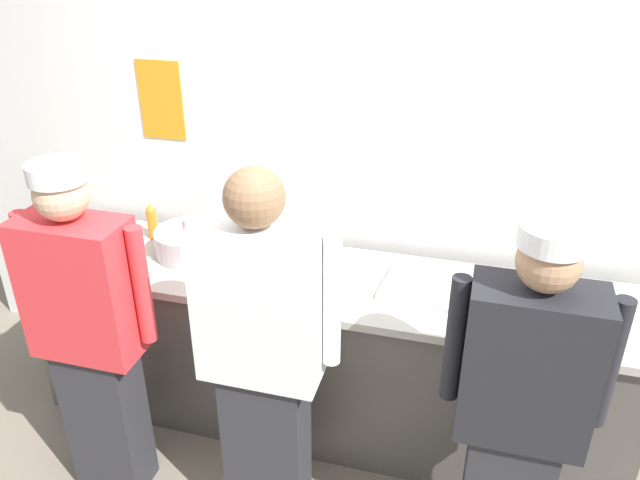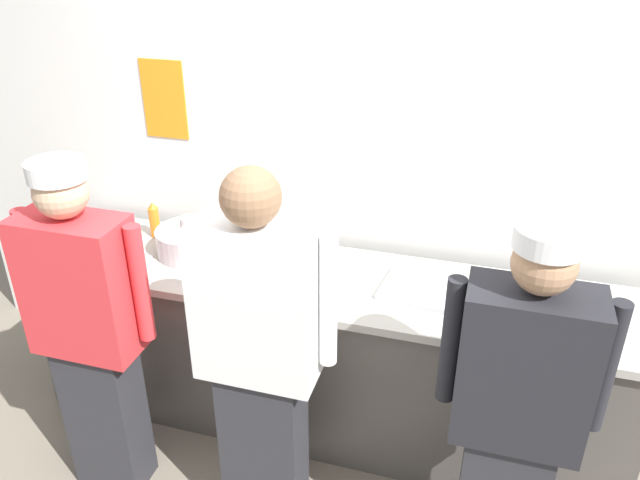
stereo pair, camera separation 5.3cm
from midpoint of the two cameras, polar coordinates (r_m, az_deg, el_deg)
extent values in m
plane|color=slate|center=(3.37, -1.16, -19.88)|extent=(9.00, 9.00, 0.00)
cube|color=silver|center=(3.28, 3.07, 8.13)|extent=(4.82, 0.10, 2.80)
cube|color=orange|center=(3.54, -13.64, 12.38)|extent=(0.25, 0.01, 0.42)
cube|color=#56514C|center=(3.34, 0.68, -10.44)|extent=(3.01, 0.63, 0.86)
cube|color=#B7B2A8|center=(3.08, 0.72, -3.78)|extent=(3.07, 0.68, 0.04)
cube|color=#2D2D33|center=(3.21, -18.46, -14.85)|extent=(0.33, 0.20, 0.79)
cube|color=red|center=(2.80, -20.58, -3.94)|extent=(0.46, 0.24, 0.63)
cylinder|color=red|center=(2.97, -24.39, -2.16)|extent=(0.07, 0.07, 0.53)
cylinder|color=red|center=(2.67, -15.58, -3.90)|extent=(0.07, 0.07, 0.53)
sphere|color=tan|center=(2.62, -22.09, 4.08)|extent=(0.21, 0.21, 0.21)
cylinder|color=white|center=(2.59, -22.44, 5.93)|extent=(0.23, 0.23, 0.08)
cube|color=#2D2D33|center=(2.89, -4.56, -18.21)|extent=(0.35, 0.20, 0.83)
cube|color=white|center=(2.42, -5.21, -5.79)|extent=(0.48, 0.24, 0.66)
cylinder|color=white|center=(2.54, -10.75, -3.64)|extent=(0.07, 0.07, 0.56)
cylinder|color=white|center=(2.36, 1.41, -5.69)|extent=(0.07, 0.07, 0.56)
sphere|color=#8C6647|center=(2.21, -5.69, 3.94)|extent=(0.22, 0.22, 0.22)
cube|color=#232328|center=(2.34, 18.82, -11.00)|extent=(0.45, 0.24, 0.61)
cylinder|color=#232328|center=(2.34, 12.51, -9.01)|extent=(0.07, 0.07, 0.52)
cylinder|color=#232328|center=(2.39, 25.26, -10.50)|extent=(0.07, 0.07, 0.52)
sphere|color=tan|center=(2.11, 20.50, -2.02)|extent=(0.21, 0.21, 0.21)
cylinder|color=white|center=(2.07, 20.90, 0.14)|extent=(0.22, 0.22, 0.07)
cylinder|color=white|center=(3.02, -2.42, -3.87)|extent=(0.20, 0.20, 0.01)
cylinder|color=white|center=(3.02, -2.42, -3.67)|extent=(0.20, 0.20, 0.01)
cylinder|color=white|center=(3.01, -2.43, -3.48)|extent=(0.20, 0.20, 0.01)
cylinder|color=white|center=(3.01, -2.43, -3.28)|extent=(0.20, 0.20, 0.01)
cylinder|color=white|center=(3.00, -2.44, -3.09)|extent=(0.20, 0.20, 0.01)
cylinder|color=white|center=(2.99, -2.44, -2.89)|extent=(0.20, 0.20, 0.01)
cylinder|color=white|center=(2.99, -2.45, -2.69)|extent=(0.20, 0.20, 0.01)
cylinder|color=#B7BABF|center=(3.33, -11.26, -0.10)|extent=(0.36, 0.36, 0.14)
cube|color=#B7BABF|center=(2.98, 10.93, -4.75)|extent=(0.52, 0.35, 0.02)
cylinder|color=orange|center=(3.54, -14.47, 1.59)|extent=(0.06, 0.06, 0.17)
cone|color=orange|center=(3.50, -14.66, 3.09)|extent=(0.05, 0.05, 0.04)
cylinder|color=white|center=(3.15, 17.77, -3.65)|extent=(0.09, 0.09, 0.04)
cylinder|color=orange|center=(3.14, 17.81, -3.41)|extent=(0.08, 0.08, 0.01)
cylinder|color=white|center=(3.11, -7.43, -2.92)|extent=(0.10, 0.10, 0.04)
cylinder|color=red|center=(3.10, -7.44, -2.73)|extent=(0.08, 0.08, 0.01)
cylinder|color=white|center=(2.97, 24.43, -6.27)|extent=(0.09, 0.09, 0.10)
cube|color=#B7BABF|center=(3.40, -16.07, -1.33)|extent=(0.19, 0.03, 0.01)
cube|color=black|center=(3.46, -17.98, -0.95)|extent=(0.09, 0.03, 0.02)
camera|label=1|loc=(0.03, -89.50, 0.26)|focal=35.01mm
camera|label=2|loc=(0.03, 90.50, -0.26)|focal=35.01mm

